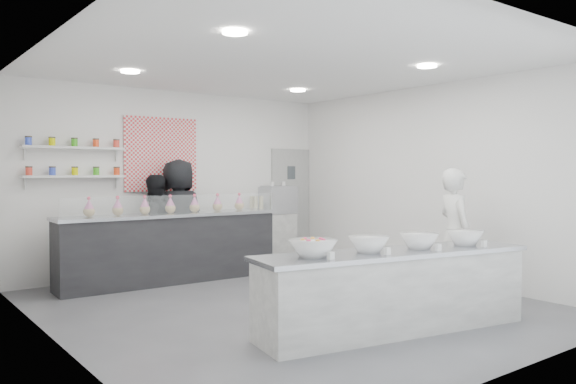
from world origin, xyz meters
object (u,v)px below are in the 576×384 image
object	(u,v)px
staff_left	(153,227)
staff_right	(178,218)
back_bar	(171,248)
espresso_ledge	(264,238)
espresso_machine	(278,199)
woman_prep	(455,233)
prep_counter	(394,291)

from	to	relation	value
staff_left	staff_right	size ratio (longest dim) A/B	0.87
back_bar	espresso_ledge	size ratio (longest dim) A/B	2.70
espresso_machine	woman_prep	bearing A→B (deg)	-87.54
back_bar	staff_left	bearing A→B (deg)	107.45
prep_counter	staff_right	bearing A→B (deg)	106.24
prep_counter	espresso_machine	distance (m)	4.73
woman_prep	espresso_machine	bearing A→B (deg)	26.08
staff_right	staff_left	bearing A→B (deg)	0.07
prep_counter	espresso_ledge	xyz separation A→B (m)	(1.37, 4.36, 0.04)
prep_counter	woman_prep	distance (m)	1.99
staff_right	woman_prep	bearing A→B (deg)	122.31
prep_counter	woman_prep	xyz separation A→B (m)	(1.84, 0.60, 0.43)
woman_prep	staff_right	xyz separation A→B (m)	(-2.26, 3.58, 0.08)
back_bar	woman_prep	bearing A→B (deg)	-49.60
back_bar	woman_prep	xyz separation A→B (m)	(2.58, -3.21, 0.33)
staff_left	espresso_ledge	bearing A→B (deg)	177.65
espresso_ledge	staff_right	size ratio (longest dim) A/B	0.67
prep_counter	staff_left	xyz separation A→B (m)	(-0.84, 4.18, 0.39)
woman_prep	espresso_ledge	bearing A→B (deg)	30.84
espresso_machine	espresso_ledge	bearing A→B (deg)	180.00
espresso_ledge	staff_left	bearing A→B (deg)	-175.34
back_bar	espresso_ledge	distance (m)	2.17
prep_counter	staff_left	size ratio (longest dim) A/B	1.91
espresso_machine	staff_left	world-z (taller)	staff_left
staff_left	prep_counter	bearing A→B (deg)	94.32
staff_right	espresso_ledge	bearing A→B (deg)	-174.16
staff_right	back_bar	bearing A→B (deg)	50.09
prep_counter	staff_right	world-z (taller)	staff_right
prep_counter	staff_left	world-z (taller)	staff_left
espresso_machine	staff_left	size ratio (longest dim) A/B	0.37
back_bar	espresso_machine	xyz separation A→B (m)	(2.42, 0.56, 0.64)
espresso_ledge	back_bar	bearing A→B (deg)	-165.14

